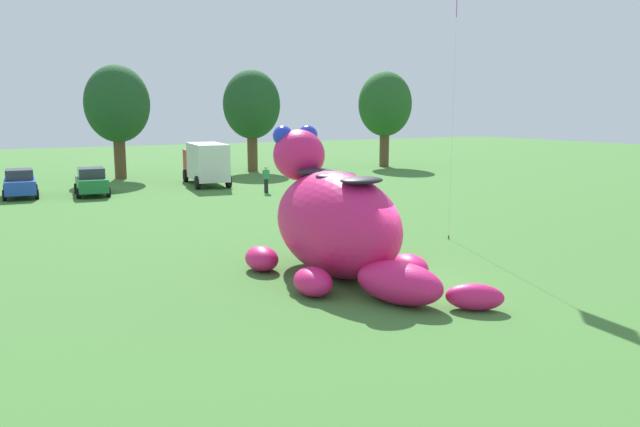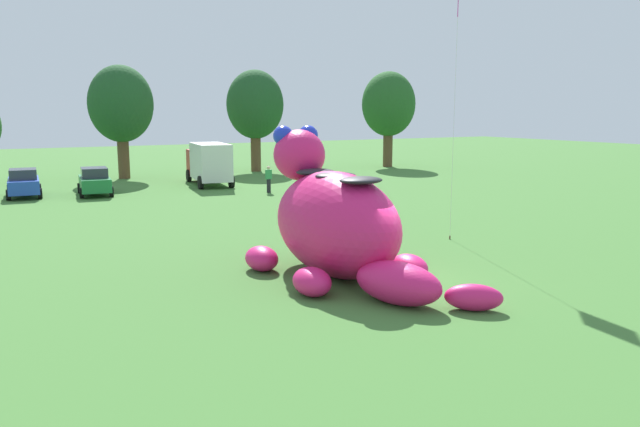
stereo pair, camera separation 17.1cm
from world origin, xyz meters
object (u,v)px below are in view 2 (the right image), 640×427
Objects in this scene: spectator_mid_field at (311,196)px; spectator_near_inflatable at (269,179)px; box_truck at (209,162)px; car_green at (95,181)px; giant_inflatable_creature at (336,222)px; car_blue at (24,183)px.

spectator_near_inflatable is at bearing 81.27° from spectator_mid_field.
box_truck is 3.86× the size of spectator_near_inflatable.
car_green is 2.48× the size of spectator_near_inflatable.
giant_inflatable_creature is 12.46m from spectator_mid_field.
car_blue is (-7.43, 24.80, -0.86)m from giant_inflatable_creature.
spectator_near_inflatable and spectator_mid_field have the same top height.
giant_inflatable_creature reaches higher than spectator_mid_field.
box_truck is (7.99, 1.74, 0.74)m from car_green.
box_truck reaches higher than spectator_mid_field.
car_green is (-3.51, 23.62, -0.86)m from giant_inflatable_creature.
car_green is at bearing 156.85° from spectator_near_inflatable.
car_green is at bearing 98.45° from giant_inflatable_creature.
car_green is 15.07m from spectator_mid_field.
box_truck reaches higher than car_blue.
box_truck is at bearing 79.99° from giant_inflatable_creature.
giant_inflatable_creature is 2.14× the size of car_green.
car_green is 10.79m from spectator_near_inflatable.
car_blue reaches higher than spectator_near_inflatable.
spectator_near_inflatable is (6.41, 19.38, -0.86)m from giant_inflatable_creature.
giant_inflatable_creature reaches higher than car_blue.
car_blue is 18.46m from spectator_mid_field.
car_blue is 14.86m from spectator_near_inflatable.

